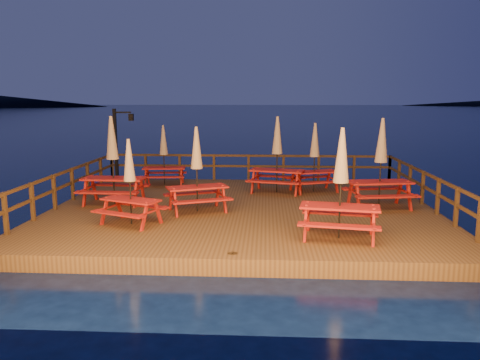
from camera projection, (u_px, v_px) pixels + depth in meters
The scene contains 13 objects.
ground at pixel (243, 219), 15.07m from camera, with size 500.00×500.00×0.00m, color black.
deck at pixel (243, 213), 15.03m from camera, with size 12.00×10.00×0.40m, color #4B3218.
deck_piles at pixel (243, 228), 15.12m from camera, with size 11.44×9.44×1.40m.
railing at pixel (245, 174), 16.61m from camera, with size 11.80×9.75×1.10m.
lamp_post at pixel (119, 138), 19.46m from camera, with size 0.85×0.18×3.00m.
picnic_table_0 at pixel (314, 156), 17.19m from camera, with size 2.16×1.96×2.54m.
picnic_table_1 at pixel (277, 153), 17.03m from camera, with size 2.28×2.03×2.78m.
picnic_table_2 at pixel (113, 159), 15.17m from camera, with size 2.06×1.72×2.87m.
picnic_table_3 at pixel (381, 162), 14.60m from camera, with size 2.21×1.92×2.83m.
picnic_table_4 at pixel (341, 182), 11.37m from camera, with size 2.15×1.88×2.74m.
picnic_table_5 at pixel (164, 154), 18.48m from camera, with size 1.78×1.52×2.38m.
picnic_table_6 at pixel (197, 168), 14.13m from camera, with size 2.26×2.09×2.59m.
picnic_table_7 at pixel (130, 181), 12.70m from camera, with size 2.04×1.89×2.35m.
Camera 1 is at (0.72, -14.60, 3.83)m, focal length 35.00 mm.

